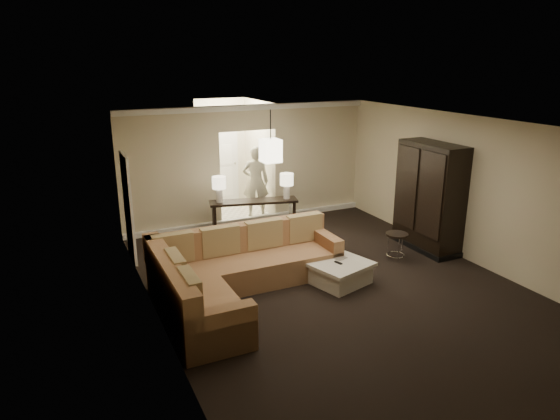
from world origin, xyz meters
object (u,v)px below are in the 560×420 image
sectional_sofa (233,273)px  coffee_table (338,272)px  drink_table (397,241)px  armoire (429,199)px  person (256,178)px  console_table (254,213)px

sectional_sofa → coffee_table: bearing=-9.4°
sectional_sofa → drink_table: (3.42, 0.12, -0.01)m
coffee_table → drink_table: drink_table is taller
armoire → drink_table: 1.20m
sectional_sofa → drink_table: size_ratio=6.15×
drink_table → person: 4.07m
drink_table → person: person is taller
sectional_sofa → drink_table: bearing=1.6°
sectional_sofa → coffee_table: (1.84, -0.29, -0.20)m
coffee_table → drink_table: size_ratio=2.23×
sectional_sofa → armoire: bearing=4.6°
coffee_table → drink_table: 1.64m
console_table → armoire: (2.89, -2.40, 0.61)m
coffee_table → console_table: size_ratio=0.60×
console_table → armoire: size_ratio=0.91×
coffee_table → person: (0.16, 4.17, 0.78)m
coffee_table → console_table: bearing=96.5°
sectional_sofa → coffee_table: size_ratio=2.75×
coffee_table → armoire: size_ratio=0.55×
console_table → drink_table: size_ratio=3.70×
console_table → armoire: 3.81m
coffee_table → console_table: (-0.35, 3.07, 0.25)m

